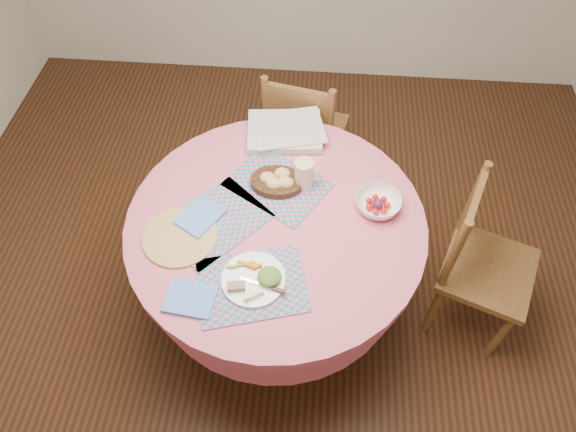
% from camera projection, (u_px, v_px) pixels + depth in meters
% --- Properties ---
extents(ground, '(4.00, 4.00, 0.00)m').
position_uv_depth(ground, '(279.00, 305.00, 2.70)').
color(ground, '#331C0F').
rests_on(ground, ground).
extents(dining_table, '(1.24, 1.24, 0.75)m').
position_uv_depth(dining_table, '(277.00, 246.00, 2.26)').
color(dining_table, '#C85D6D').
rests_on(dining_table, ground).
extents(chair_right, '(0.51, 0.52, 0.89)m').
position_uv_depth(chair_right, '(480.00, 261.00, 2.32)').
color(chair_right, brown).
rests_on(chair_right, ground).
extents(chair_back, '(0.49, 0.47, 0.89)m').
position_uv_depth(chair_back, '(303.00, 133.00, 2.83)').
color(chair_back, brown).
rests_on(chair_back, ground).
extents(placemat_front, '(0.47, 0.40, 0.01)m').
position_uv_depth(placemat_front, '(252.00, 285.00, 1.91)').
color(placemat_front, '#157878').
rests_on(placemat_front, dining_table).
extents(placemat_left, '(0.49, 0.50, 0.01)m').
position_uv_depth(placemat_left, '(215.00, 222.00, 2.09)').
color(placemat_left, '#157878').
rests_on(placemat_left, dining_table).
extents(placemat_back, '(0.50, 0.47, 0.01)m').
position_uv_depth(placemat_back, '(277.00, 185.00, 2.22)').
color(placemat_back, '#157878').
rests_on(placemat_back, dining_table).
extents(wicker_trivet, '(0.30, 0.30, 0.01)m').
position_uv_depth(wicker_trivet, '(180.00, 236.00, 2.04)').
color(wicker_trivet, '#A08645').
rests_on(wicker_trivet, dining_table).
extents(napkin_near, '(0.19, 0.16, 0.01)m').
position_uv_depth(napkin_near, '(190.00, 299.00, 1.87)').
color(napkin_near, '#527ED4').
rests_on(napkin_near, dining_table).
extents(napkin_far, '(0.21, 0.23, 0.01)m').
position_uv_depth(napkin_far, '(200.00, 217.00, 2.10)').
color(napkin_far, '#527ED4').
rests_on(napkin_far, placemat_left).
extents(dinner_plate, '(0.24, 0.25, 0.05)m').
position_uv_depth(dinner_plate, '(255.00, 279.00, 1.91)').
color(dinner_plate, white).
rests_on(dinner_plate, placemat_front).
extents(bread_bowl, '(0.23, 0.23, 0.08)m').
position_uv_depth(bread_bowl, '(277.00, 181.00, 2.19)').
color(bread_bowl, black).
rests_on(bread_bowl, placemat_back).
extents(latte_mug, '(0.12, 0.08, 0.14)m').
position_uv_depth(latte_mug, '(304.00, 174.00, 2.16)').
color(latte_mug, beige).
rests_on(latte_mug, placemat_back).
extents(fruit_bowl, '(0.20, 0.20, 0.06)m').
position_uv_depth(fruit_bowl, '(378.00, 204.00, 2.12)').
color(fruit_bowl, white).
rests_on(fruit_bowl, dining_table).
extents(newspaper_stack, '(0.39, 0.32, 0.04)m').
position_uv_depth(newspaper_stack, '(285.00, 131.00, 2.39)').
color(newspaper_stack, silver).
rests_on(newspaper_stack, dining_table).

